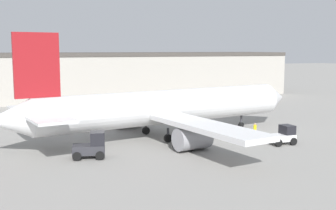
{
  "coord_description": "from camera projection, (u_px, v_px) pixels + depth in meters",
  "views": [
    {
      "loc": [
        -17.63,
        -44.7,
        10.14
      ],
      "look_at": [
        0.0,
        0.0,
        3.73
      ],
      "focal_mm": 45.0,
      "sensor_mm": 36.0,
      "label": 1
    }
  ],
  "objects": [
    {
      "name": "terminal_building",
      "position": [
        96.0,
        75.0,
        87.49
      ],
      "size": [
        82.85,
        16.17,
        9.39
      ],
      "color": "#ADA89E",
      "rests_on": "ground_plane"
    },
    {
      "name": "ground_crew_worker",
      "position": [
        255.0,
        129.0,
        48.7
      ],
      "size": [
        0.36,
        0.36,
        1.65
      ],
      "rotation": [
        0.0,
        0.0,
        3.08
      ],
      "color": "#1E2338",
      "rests_on": "ground_plane"
    },
    {
      "name": "baggage_tug",
      "position": [
        283.0,
        135.0,
        45.02
      ],
      "size": [
        2.71,
        1.99,
        2.04
      ],
      "rotation": [
        0.0,
        0.0,
        0.0
      ],
      "color": "silver",
      "rests_on": "ground_plane"
    },
    {
      "name": "pushback_tug",
      "position": [
        92.0,
        146.0,
        39.25
      ],
      "size": [
        3.29,
        2.6,
        2.48
      ],
      "rotation": [
        0.0,
        0.0,
        -0.24
      ],
      "color": "#2D2D33",
      "rests_on": "ground_plane"
    },
    {
      "name": "ground_plane",
      "position": [
        168.0,
        137.0,
        48.97
      ],
      "size": [
        400.0,
        400.0,
        0.0
      ],
      "primitive_type": "plane",
      "color": "gray"
    },
    {
      "name": "airplane",
      "position": [
        161.0,
        108.0,
        48.01
      ],
      "size": [
        38.45,
        34.15,
        11.71
      ],
      "rotation": [
        0.0,
        0.0,
        0.17
      ],
      "color": "silver",
      "rests_on": "ground_plane"
    },
    {
      "name": "belt_loader_truck",
      "position": [
        192.0,
        138.0,
        43.54
      ],
      "size": [
        3.98,
        3.49,
        2.09
      ],
      "rotation": [
        0.0,
        0.0,
        0.51
      ],
      "color": "#2D2D33",
      "rests_on": "ground_plane"
    }
  ]
}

